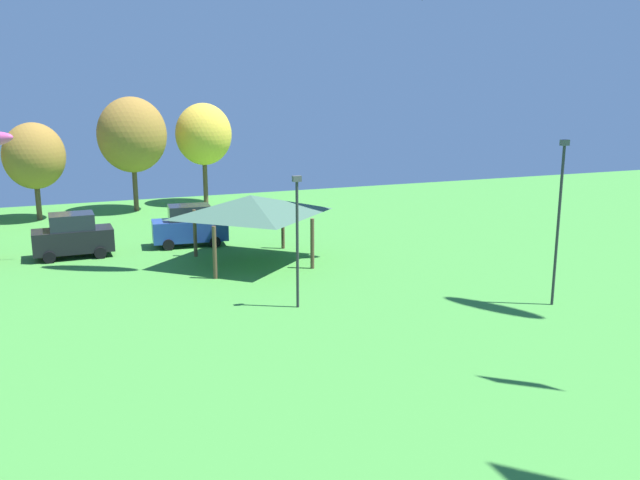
# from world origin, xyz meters

# --- Properties ---
(parked_car_second_from_left) EXTENTS (4.19, 2.15, 2.41)m
(parked_car_second_from_left) POSITION_xyz_m (-4.35, 41.71, 1.18)
(parked_car_second_from_left) COLOR black
(parked_car_second_from_left) RESTS_ON ground
(parked_car_third_from_left) EXTENTS (4.41, 2.25, 2.40)m
(parked_car_third_from_left) POSITION_xyz_m (2.10, 42.08, 1.18)
(parked_car_third_from_left) COLOR #234299
(parked_car_third_from_left) RESTS_ON ground
(park_pavilion) EXTENTS (6.54, 6.07, 3.60)m
(park_pavilion) POSITION_xyz_m (4.39, 37.02, 3.08)
(park_pavilion) COLOR brown
(park_pavilion) RESTS_ON ground
(light_post_0) EXTENTS (0.36, 0.20, 5.59)m
(light_post_0) POSITION_xyz_m (4.10, 29.10, 3.19)
(light_post_0) COLOR #2D2D33
(light_post_0) RESTS_ON ground
(light_post_1) EXTENTS (0.36, 0.20, 7.02)m
(light_post_1) POSITION_xyz_m (14.34, 25.39, 3.92)
(light_post_1) COLOR #2D2D33
(light_post_1) RESTS_ON ground
(treeline_tree_2) EXTENTS (4.14, 4.14, 6.73)m
(treeline_tree_2) POSITION_xyz_m (-6.17, 53.76, 4.44)
(treeline_tree_2) COLOR brown
(treeline_tree_2) RESTS_ON ground
(treeline_tree_3) EXTENTS (5.00, 5.00, 8.39)m
(treeline_tree_3) POSITION_xyz_m (0.55, 54.83, 5.63)
(treeline_tree_3) COLOR brown
(treeline_tree_3) RESTS_ON ground
(treeline_tree_4) EXTENTS (4.36, 4.36, 7.85)m
(treeline_tree_4) POSITION_xyz_m (6.11, 56.17, 5.44)
(treeline_tree_4) COLOR brown
(treeline_tree_4) RESTS_ON ground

